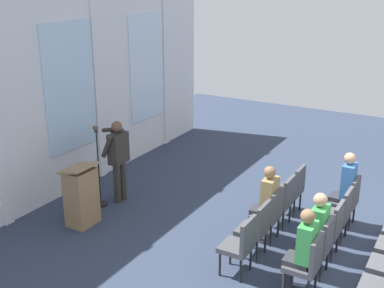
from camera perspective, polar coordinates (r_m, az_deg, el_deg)
name	(u,v)px	position (r m, az deg, el deg)	size (l,w,h in m)	color
rear_partition	(69,85)	(10.12, -14.14, 6.72)	(9.91, 0.14, 4.45)	silver
speaker	(118,155)	(9.66, -8.62, -1.30)	(0.50, 0.69, 1.65)	#332D28
mic_stand	(100,189)	(9.75, -10.66, -5.16)	(0.28, 0.28, 1.55)	black
lectern	(81,196)	(9.00, -12.74, -5.92)	(0.60, 0.48, 1.16)	#93724C
chair_r0_c0	(241,243)	(7.41, 5.69, -11.39)	(0.46, 0.44, 0.94)	black
chair_r0_c1	(256,226)	(7.88, 7.51, -9.48)	(0.46, 0.44, 0.94)	black
chair_r0_c2	(270,212)	(8.37, 9.09, -7.78)	(0.46, 0.44, 0.94)	black
audience_r0_c2	(266,199)	(8.31, 8.65, -6.38)	(0.36, 0.39, 1.34)	#2D2D33
chair_r0_c3	(283,199)	(8.87, 10.49, -6.26)	(0.46, 0.44, 0.94)	black
chair_r0_c4	(294,187)	(9.38, 11.73, -4.91)	(0.46, 0.44, 0.94)	black
chair_r1_c0	(307,262)	(7.12, 13.27, -13.20)	(0.46, 0.44, 0.94)	black
audience_r1_c0	(303,248)	(7.04, 12.75, -11.67)	(0.36, 0.39, 1.32)	#2D2D33
chair_r1_c1	(320,243)	(7.62, 14.62, -11.07)	(0.46, 0.44, 0.94)	black
audience_r1_c1	(315,229)	(7.54, 14.15, -9.62)	(0.36, 0.39, 1.32)	#2D2D33
chair_r1_c2	(330,226)	(8.12, 15.79, -9.19)	(0.46, 0.44, 0.94)	black
chair_r1_c3	(340,212)	(8.64, 16.81, -7.53)	(0.46, 0.44, 0.94)	black
chair_r1_c4	(348,198)	(9.16, 17.71, -6.05)	(0.46, 0.44, 0.94)	black
audience_r1_c4	(345,186)	(9.08, 17.38, -4.64)	(0.36, 0.39, 1.39)	#2D2D33
chair_r2_c0	(384,284)	(6.97, 21.43, -14.88)	(0.46, 0.44, 0.94)	black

